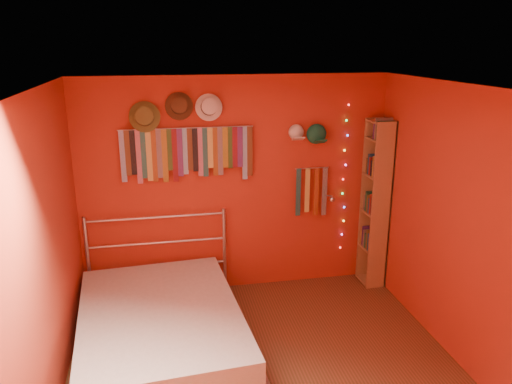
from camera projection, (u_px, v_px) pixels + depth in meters
ground at (269, 376)px, 4.41m from camera, size 3.50×3.50×0.00m
back_wall at (236, 186)px, 5.69m from camera, size 3.50×0.02×2.50m
right_wall at (464, 230)px, 4.37m from camera, size 0.02×3.50×2.50m
left_wall at (41, 263)px, 3.72m from camera, size 0.02×3.50×2.50m
ceiling at (271, 89)px, 3.68m from camera, size 3.50×3.50×0.02m
tie_rack at (187, 151)px, 5.40m from camera, size 1.45×0.03×0.61m
small_tie_rack at (312, 190)px, 5.82m from camera, size 0.40×0.03×0.59m
fedora_olive at (145, 116)px, 5.17m from camera, size 0.33×0.18×0.32m
fedora_brown at (179, 106)px, 5.21m from camera, size 0.29×0.16×0.29m
fedora_white at (209, 107)px, 5.28m from camera, size 0.29×0.16×0.29m
cap_white at (296, 132)px, 5.59m from camera, size 0.18×0.22×0.18m
cap_green at (317, 134)px, 5.64m from camera, size 0.20×0.25×0.20m
fairy_lights at (344, 179)px, 5.88m from camera, size 0.06×0.02×1.77m
reading_lamp at (331, 199)px, 5.73m from camera, size 0.06×0.27×0.08m
bookshelf at (378, 203)px, 5.86m from camera, size 0.25×0.34×2.00m
bed at (161, 329)px, 4.71m from camera, size 1.70×2.18×1.03m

